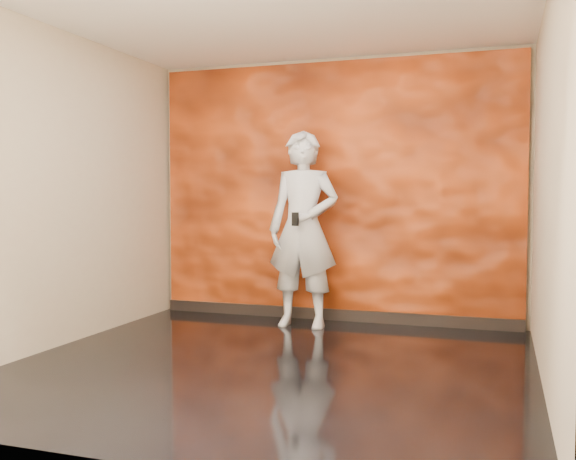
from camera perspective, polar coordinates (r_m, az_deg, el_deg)
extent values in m
cube|color=black|center=(5.18, -1.48, -11.90)|extent=(4.00, 4.00, 0.01)
cube|color=tan|center=(6.92, 4.18, 3.59)|extent=(4.00, 0.02, 2.80)
cube|color=tan|center=(3.20, -13.86, 4.21)|extent=(4.00, 0.02, 2.80)
cube|color=tan|center=(5.99, -19.81, 3.51)|extent=(0.02, 4.00, 2.80)
cube|color=tan|center=(4.72, 22.04, 3.66)|extent=(0.02, 4.00, 2.80)
cube|color=white|center=(5.22, -1.52, 19.38)|extent=(4.00, 4.00, 0.01)
cube|color=#F75717|center=(6.88, 4.10, 3.43)|extent=(3.90, 0.06, 2.75)
cube|color=black|center=(6.96, 3.97, -7.50)|extent=(3.90, 0.04, 0.12)
imported|color=#AEB2BD|center=(6.51, 1.38, 0.07)|extent=(0.73, 0.48, 1.99)
cube|color=black|center=(6.23, 0.65, 0.97)|extent=(0.07, 0.02, 0.13)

